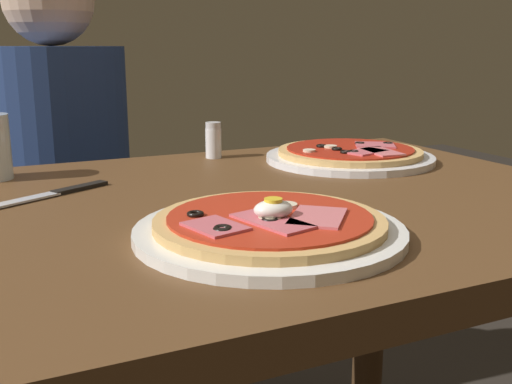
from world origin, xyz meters
TOP-DOWN VIEW (x-y plane):
  - dining_table at (0.00, 0.00)m, footprint 1.01×0.75m
  - pizza_foreground at (-0.06, -0.17)m, footprint 0.30×0.30m
  - pizza_across_left at (0.27, 0.17)m, footprint 0.30×0.30m
  - knife at (-0.24, 0.13)m, footprint 0.18×0.11m
  - salt_shaker at (0.06, 0.31)m, footprint 0.03×0.03m
  - diner_person at (-0.16, 0.72)m, footprint 0.32×0.32m

SIDE VIEW (x-z plane):
  - diner_person at x=-0.16m, z-range -0.03..1.15m
  - dining_table at x=0.00m, z-range 0.24..1.02m
  - knife at x=-0.24m, z-range 0.78..0.78m
  - pizza_across_left at x=0.27m, z-range 0.77..0.80m
  - pizza_foreground at x=-0.06m, z-range 0.76..0.81m
  - salt_shaker at x=0.06m, z-range 0.78..0.84m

